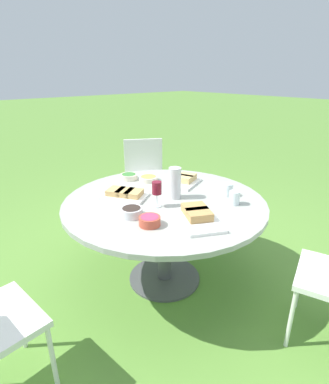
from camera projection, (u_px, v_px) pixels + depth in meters
name	position (u px, v px, depth m)	size (l,w,h in m)	color
ground_plane	(164.00, 278.00, 2.48)	(40.00, 40.00, 0.00)	#5B8C38
dining_table	(164.00, 211.00, 2.26)	(1.49, 1.49, 0.71)	#4C4C51
chair_near_right	(145.00, 173.00, 3.42)	(0.59, 0.59, 0.89)	silver
water_pitcher	(175.00, 183.00, 2.21)	(0.10, 0.09, 0.23)	silver
wine_glass	(157.00, 189.00, 2.06)	(0.07, 0.07, 0.18)	silver
platter_bread_main	(125.00, 194.00, 2.25)	(0.39, 0.35, 0.06)	white
platter_charcuterie	(198.00, 216.00, 1.90)	(0.44, 0.38, 0.07)	white
platter_sandwich_side	(185.00, 180.00, 2.54)	(0.30, 0.36, 0.07)	white
bowl_fries	(148.00, 178.00, 2.60)	(0.16, 0.16, 0.04)	beige
bowl_salad	(129.00, 176.00, 2.64)	(0.15, 0.15, 0.05)	beige
bowl_olives	(132.00, 212.00, 1.95)	(0.15, 0.15, 0.06)	silver
bowl_dip_red	(150.00, 220.00, 1.84)	(0.13, 0.13, 0.06)	#B74733
cup_water_near	(228.00, 190.00, 2.27)	(0.08, 0.08, 0.10)	silver
cup_water_far	(234.00, 198.00, 2.12)	(0.08, 0.08, 0.10)	silver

